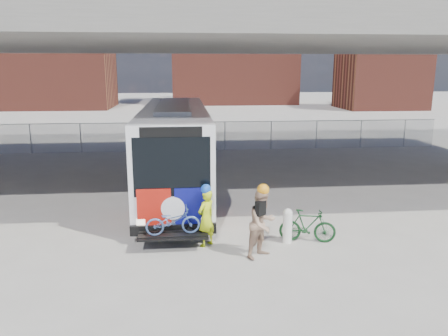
{
  "coord_description": "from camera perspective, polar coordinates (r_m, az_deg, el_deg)",
  "views": [
    {
      "loc": [
        -1.65,
        -15.51,
        5.12
      ],
      "look_at": [
        -0.21,
        -0.17,
        1.6
      ],
      "focal_mm": 35.0,
      "sensor_mm": 36.0,
      "label": 1
    }
  ],
  "objects": [
    {
      "name": "bike_parked",
      "position": [
        13.45,
        10.85,
        -7.43
      ],
      "size": [
        1.75,
        0.86,
        1.02
      ],
      "primitive_type": "imported",
      "rotation": [
        0.0,
        0.0,
        1.34
      ],
      "color": "#123B1A",
      "rests_on": "ground"
    },
    {
      "name": "cyclist_tan",
      "position": [
        12.11,
        5.05,
        -7.13
      ],
      "size": [
        1.18,
        1.14,
        2.1
      ],
      "rotation": [
        0.0,
        0.0,
        0.65
      ],
      "color": "tan",
      "rests_on": "ground"
    },
    {
      "name": "bollard",
      "position": [
        13.28,
        8.3,
        -7.31
      ],
      "size": [
        0.28,
        0.28,
        1.07
      ],
      "color": "white",
      "rests_on": "ground"
    },
    {
      "name": "chainlink_fence",
      "position": [
        27.81,
        -1.94,
        5.22
      ],
      "size": [
        30.0,
        0.06,
        30.0
      ],
      "color": "gray",
      "rests_on": "ground"
    },
    {
      "name": "bus",
      "position": [
        18.68,
        -6.4,
        3.51
      ],
      "size": [
        2.67,
        12.9,
        3.69
      ],
      "color": "silver",
      "rests_on": "ground"
    },
    {
      "name": "smokestack",
      "position": [
        72.6,
        7.49,
        18.6
      ],
      "size": [
        2.2,
        2.2,
        25.0
      ],
      "primitive_type": "cylinder",
      "color": "maroon",
      "rests_on": "ground"
    },
    {
      "name": "ground",
      "position": [
        16.42,
        0.66,
        -5.3
      ],
      "size": [
        160.0,
        160.0,
        0.0
      ],
      "primitive_type": "plane",
      "color": "#9E9991",
      "rests_on": "ground"
    },
    {
      "name": "brick_buildings",
      "position": [
        63.8,
        -2.87,
        13.12
      ],
      "size": [
        54.0,
        22.0,
        12.0
      ],
      "color": "maroon",
      "rests_on": "ground"
    },
    {
      "name": "overpass",
      "position": [
        19.63,
        -0.57,
        17.03
      ],
      "size": [
        40.0,
        16.0,
        7.95
      ],
      "color": "#605E59",
      "rests_on": "ground"
    },
    {
      "name": "cyclist_hivis",
      "position": [
        12.82,
        -2.35,
        -6.33
      ],
      "size": [
        0.73,
        0.73,
        1.88
      ],
      "rotation": [
        0.0,
        0.0,
        3.92
      ],
      "color": "#C2DB17",
      "rests_on": "ground"
    }
  ]
}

